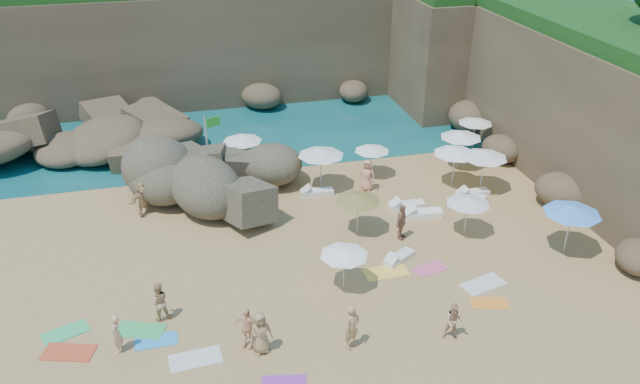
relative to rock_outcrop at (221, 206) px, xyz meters
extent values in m
plane|color=tan|center=(2.57, -6.39, 0.00)|extent=(120.00, 120.00, 0.00)
plane|color=#0C4751|center=(2.57, 23.61, 0.00)|extent=(120.00, 120.00, 0.00)
cube|color=brown|center=(4.57, 18.61, 4.00)|extent=(44.00, 8.00, 8.00)
cube|color=brown|center=(21.57, 1.61, 4.00)|extent=(8.00, 30.00, 8.00)
cube|color=brown|center=(19.57, 13.61, 4.00)|extent=(10.00, 12.00, 8.00)
cylinder|color=white|center=(-13.93, 23.61, 3.00)|extent=(0.10, 0.10, 6.00)
cylinder|color=white|center=(-12.43, 23.61, 3.00)|extent=(0.10, 0.10, 6.00)
cylinder|color=silver|center=(-0.34, 1.72, 2.23)|extent=(0.09, 0.09, 4.47)
cube|color=green|center=(0.09, 1.72, 4.10)|extent=(0.73, 0.36, 0.50)
cylinder|color=silver|center=(1.82, 4.13, 1.03)|extent=(0.06, 0.06, 2.05)
cone|color=silver|center=(1.82, 4.13, 2.00)|extent=(2.30, 2.30, 0.35)
cylinder|color=silver|center=(3.28, 1.91, 0.93)|extent=(0.05, 0.05, 1.86)
cone|color=white|center=(3.28, 1.91, 1.82)|extent=(2.09, 2.09, 0.32)
cylinder|color=silver|center=(5.65, 0.68, 1.13)|extent=(0.07, 0.07, 2.27)
cone|color=silver|center=(5.65, 0.68, 2.21)|extent=(2.54, 2.54, 0.39)
cylinder|color=silver|center=(16.35, 3.67, 0.95)|extent=(0.06, 0.06, 1.90)
cone|color=silver|center=(16.35, 3.67, 1.85)|extent=(2.13, 2.13, 0.32)
cylinder|color=silver|center=(14.23, 1.32, 1.08)|extent=(0.06, 0.06, 2.15)
cone|color=white|center=(14.23, 1.32, 2.10)|extent=(2.41, 2.41, 0.37)
cylinder|color=silver|center=(8.84, 1.46, 0.90)|extent=(0.05, 0.05, 1.79)
cone|color=white|center=(8.84, 1.46, 1.75)|extent=(2.01, 2.01, 0.31)
cylinder|color=silver|center=(6.25, -4.25, 0.98)|extent=(0.06, 0.06, 1.97)
cone|color=#C53E22|center=(6.25, -4.25, 1.92)|extent=(2.21, 2.21, 0.34)
cylinder|color=silver|center=(12.93, -0.73, 1.08)|extent=(0.06, 0.06, 2.17)
cone|color=white|center=(12.93, -0.73, 2.11)|extent=(2.43, 2.43, 0.37)
cylinder|color=silver|center=(14.18, -1.67, 1.12)|extent=(0.07, 0.07, 2.23)
cone|color=silver|center=(14.18, -1.67, 2.18)|extent=(2.50, 2.50, 0.38)
cylinder|color=silver|center=(4.34, -8.42, 0.92)|extent=(0.05, 0.05, 1.84)
cone|color=white|center=(4.34, -8.42, 1.80)|extent=(2.07, 2.07, 0.31)
cylinder|color=silver|center=(15.13, -8.27, 1.16)|extent=(0.07, 0.07, 2.31)
cone|color=#4790F1|center=(15.13, -8.27, 2.26)|extent=(2.59, 2.59, 0.39)
cylinder|color=silver|center=(11.29, -5.69, 0.95)|extent=(0.06, 0.06, 1.90)
cone|color=silver|center=(11.29, -5.69, 1.85)|extent=(2.13, 2.13, 0.32)
cube|color=white|center=(9.98, -3.60, 0.16)|extent=(2.06, 0.89, 0.31)
cube|color=white|center=(9.48, -2.59, 0.15)|extent=(1.91, 0.69, 0.29)
cube|color=silver|center=(13.47, -2.20, 0.14)|extent=(1.86, 0.71, 0.29)
cube|color=white|center=(5.26, 0.01, 0.14)|extent=(1.83, 0.69, 0.28)
cube|color=white|center=(13.18, -2.52, 0.12)|extent=(1.65, 1.26, 0.25)
cube|color=silver|center=(7.38, -7.09, 0.13)|extent=(1.73, 1.34, 0.26)
cube|color=#34B766|center=(-6.93, -8.62, 0.01)|extent=(1.89, 1.41, 0.03)
cube|color=silver|center=(-2.14, -11.32, 0.02)|extent=(1.97, 1.08, 0.03)
cube|color=purple|center=(0.77, -13.29, 0.01)|extent=(1.68, 1.08, 0.03)
cube|color=#C34322|center=(-6.70, -9.81, 0.02)|extent=(2.09, 1.47, 0.03)
cube|color=#2994DE|center=(-3.52, -9.96, 0.01)|extent=(1.60, 0.80, 0.03)
cube|color=#E35883|center=(8.49, -8.08, 0.01)|extent=(1.64, 1.05, 0.03)
cube|color=orange|center=(9.88, -10.95, 0.01)|extent=(1.66, 1.12, 0.03)
cube|color=green|center=(-4.11, -9.18, 0.02)|extent=(2.09, 1.56, 0.03)
cube|color=yellow|center=(6.47, -7.86, 0.02)|extent=(1.98, 1.04, 0.03)
cube|color=silver|center=(10.25, -9.73, 0.02)|extent=(2.10, 1.41, 0.03)
imported|color=tan|center=(-3.30, -8.65, 0.85)|extent=(0.91, 0.76, 1.70)
imported|color=#EAC385|center=(0.96, 2.27, 0.91)|extent=(1.23, 1.10, 1.82)
imported|color=#936449|center=(8.10, -5.32, 0.91)|extent=(1.05, 1.08, 1.82)
imported|color=tan|center=(8.06, -0.12, 0.91)|extent=(1.01, 0.89, 1.82)
imported|color=tan|center=(-3.91, 0.15, 0.91)|extent=(1.66, 1.36, 1.82)
imported|color=tan|center=(-4.86, -10.16, 0.81)|extent=(0.52, 0.67, 1.62)
imported|color=#FAC68E|center=(-0.17, -11.07, 0.21)|extent=(1.76, 2.00, 0.42)
imported|color=#A38251|center=(0.29, -11.51, 0.23)|extent=(1.11, 1.84, 0.46)
imported|color=tan|center=(3.61, -12.08, 0.22)|extent=(1.54, 1.92, 0.44)
imported|color=tan|center=(7.49, -12.55, 0.29)|extent=(1.18, 1.69, 0.58)
camera|label=1|loc=(-1.93, -29.21, 16.17)|focal=35.00mm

